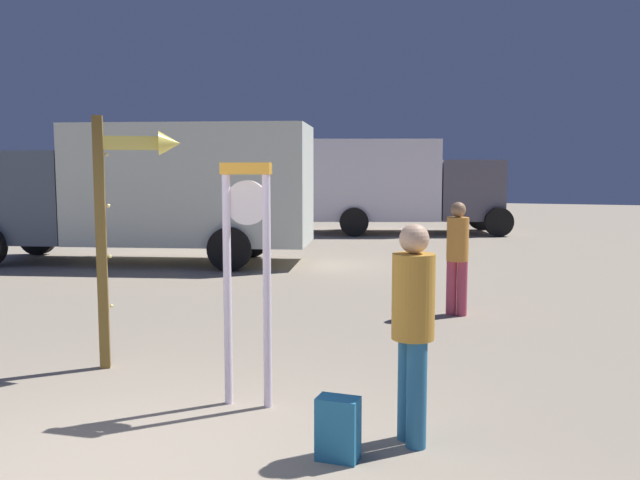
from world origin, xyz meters
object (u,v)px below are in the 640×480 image
standing_clock (247,259)px  box_truck_near (159,188)px  person_near_clock (413,322)px  person_distant (457,252)px  box_truck_far (395,183)px  backpack (338,429)px  arrow_sign (126,202)px

standing_clock → box_truck_near: 9.56m
person_near_clock → person_distant: (-0.30, 4.63, -0.03)m
box_truck_far → backpack: bearing=-78.2°
box_truck_far → standing_clock: bearing=-81.4°
person_near_clock → box_truck_near: 10.81m
box_truck_far → box_truck_near: bearing=-110.8°
person_near_clock → person_distant: size_ratio=1.03×
backpack → box_truck_near: size_ratio=0.06×
box_truck_near → person_near_clock: bearing=-47.4°
box_truck_near → backpack: bearing=-50.7°
standing_clock → arrow_sign: size_ratio=0.81×
arrow_sign → standing_clock: bearing=-21.1°
backpack → person_distant: bearing=88.5°
arrow_sign → person_distant: size_ratio=1.61×
standing_clock → person_distant: bearing=74.2°
arrow_sign → person_near_clock: bearing=-17.2°
standing_clock → person_distant: standing_clock is taller
box_truck_near → box_truck_far: (3.31, 8.72, -0.02)m
person_near_clock → standing_clock: bearing=167.3°
arrow_sign → box_truck_near: bearing=120.6°
arrow_sign → person_near_clock: size_ratio=1.56×
standing_clock → box_truck_far: box_truck_far is taller
arrow_sign → box_truck_far: 15.70m
arrow_sign → box_truck_far: box_truck_far is taller
arrow_sign → backpack: arrow_sign is taller
arrow_sign → person_distant: arrow_sign is taller
backpack → person_distant: (0.13, 5.08, 0.68)m
arrow_sign → box_truck_near: 8.08m
backpack → box_truck_near: bearing=129.3°
backpack → person_distant: 5.12m
person_near_clock → person_distant: person_near_clock is taller
standing_clock → person_near_clock: (1.51, -0.34, -0.36)m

